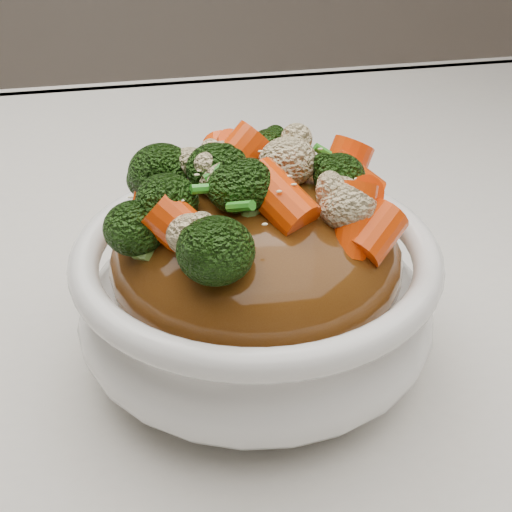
{
  "coord_description": "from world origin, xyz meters",
  "views": [
    {
      "loc": [
        -0.08,
        -0.4,
        1.04
      ],
      "look_at": [
        -0.01,
        -0.06,
        0.82
      ],
      "focal_mm": 55.0,
      "sensor_mm": 36.0,
      "label": 1
    }
  ],
  "objects": [
    {
      "name": "carrots",
      "position": [
        -0.01,
        -0.06,
        0.87
      ],
      "size": [
        0.18,
        0.18,
        0.04
      ],
      "primitive_type": null,
      "rotation": [
        0.0,
        0.0,
        0.23
      ],
      "color": "#F64508",
      "rests_on": "sauce_base"
    },
    {
      "name": "cauliflower",
      "position": [
        -0.01,
        -0.06,
        0.87
      ],
      "size": [
        0.18,
        0.18,
        0.03
      ],
      "primitive_type": null,
      "rotation": [
        0.0,
        0.0,
        0.23
      ],
      "color": "beige",
      "rests_on": "sauce_base"
    },
    {
      "name": "tablecloth",
      "position": [
        0.0,
        0.0,
        0.73
      ],
      "size": [
        1.2,
        0.8,
        0.04
      ],
      "primitive_type": "cube",
      "color": "silver",
      "rests_on": "dining_table"
    },
    {
      "name": "bowl",
      "position": [
        -0.01,
        -0.06,
        0.79
      ],
      "size": [
        0.23,
        0.23,
        0.08
      ],
      "primitive_type": null,
      "rotation": [
        0.0,
        0.0,
        0.23
      ],
      "color": "white",
      "rests_on": "tablecloth"
    },
    {
      "name": "scallions",
      "position": [
        -0.01,
        -0.06,
        0.87
      ],
      "size": [
        0.14,
        0.14,
        0.02
      ],
      "primitive_type": null,
      "rotation": [
        0.0,
        0.0,
        0.23
      ],
      "color": "green",
      "rests_on": "sauce_base"
    },
    {
      "name": "sauce_base",
      "position": [
        -0.01,
        -0.06,
        0.81
      ],
      "size": [
        0.18,
        0.18,
        0.08
      ],
      "primitive_type": "ellipsoid",
      "rotation": [
        0.0,
        0.0,
        0.23
      ],
      "color": "#562E0E",
      "rests_on": "bowl"
    },
    {
      "name": "sesame_seeds",
      "position": [
        -0.01,
        -0.06,
        0.87
      ],
      "size": [
        0.17,
        0.17,
        0.01
      ],
      "primitive_type": null,
      "rotation": [
        0.0,
        0.0,
        0.23
      ],
      "color": "beige",
      "rests_on": "sauce_base"
    },
    {
      "name": "broccoli",
      "position": [
        -0.01,
        -0.06,
        0.87
      ],
      "size": [
        0.18,
        0.18,
        0.04
      ],
      "primitive_type": null,
      "rotation": [
        0.0,
        0.0,
        0.23
      ],
      "color": "black",
      "rests_on": "sauce_base"
    }
  ]
}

